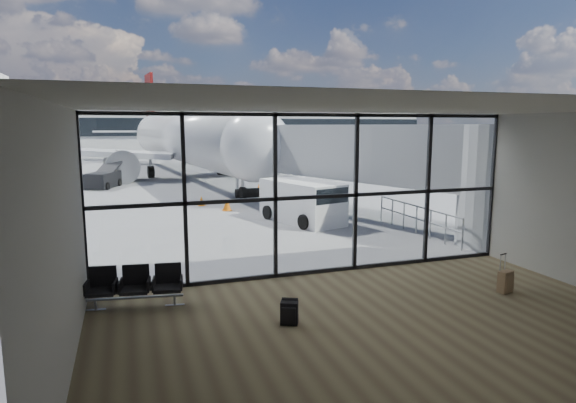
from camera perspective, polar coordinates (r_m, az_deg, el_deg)
ground at (r=52.64m, az=-13.20°, el=4.20°), size 220.00×220.00×0.00m
lounge_shell at (r=9.07m, az=14.86°, el=-0.84°), size 12.02×8.01×4.51m
glass_curtain_wall at (r=13.34m, az=3.40°, el=0.76°), size 12.10×0.12×4.50m
jet_bridge at (r=21.73m, az=8.44°, el=5.20°), size 8.00×16.50×4.33m
apron_railing at (r=19.26m, az=14.99°, el=-1.60°), size 0.06×5.46×1.11m
far_terminal at (r=74.34m, az=-15.44°, el=8.68°), size 80.00×12.20×11.00m
tree_4 at (r=85.76m, az=-29.77°, el=8.53°), size 5.61×5.61×8.07m
tree_5 at (r=84.85m, az=-25.78°, el=9.24°), size 6.27×6.27×9.03m
seating_row at (r=11.82m, az=-17.63°, el=-9.31°), size 2.14×0.90×0.95m
backpack at (r=10.37m, az=0.15°, el=-13.04°), size 0.44×0.43×0.55m
suitcase at (r=13.35m, az=24.38°, el=-8.63°), size 0.41×0.33×0.99m
airliner at (r=41.69m, az=-12.30°, el=7.24°), size 33.39×38.80×10.01m
service_van at (r=20.83m, az=1.83°, el=0.02°), size 2.88×4.42×1.77m
belt_loader at (r=34.94m, az=-21.01°, el=2.55°), size 2.66×4.17×1.82m
traffic_cone_a at (r=23.97m, az=-7.26°, el=-0.35°), size 0.45×0.45×0.64m
traffic_cone_b at (r=25.61m, az=-10.23°, el=0.06°), size 0.37×0.37×0.52m
traffic_cone_c at (r=30.54m, az=-3.48°, el=1.62°), size 0.38×0.38×0.54m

